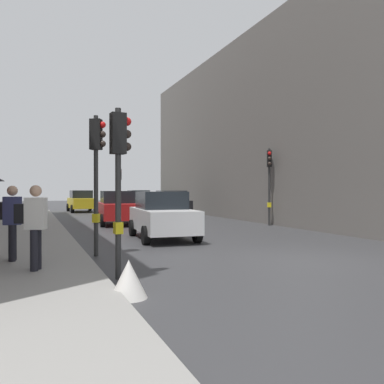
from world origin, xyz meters
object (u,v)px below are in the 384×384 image
(traffic_light_near_right, at_px, (97,159))
(pedestrian_with_grey_backpack, at_px, (10,218))
(car_dark_suv, at_px, (170,204))
(car_white_compact, at_px, (162,215))
(traffic_light_near_left, at_px, (119,161))
(traffic_light_mid_street, at_px, (269,172))
(traffic_light_far_median, at_px, (120,182))
(warning_sign_triangle, at_px, (129,279))
(car_yellow_taxi, at_px, (81,201))
(car_green_estate, at_px, (138,200))
(pedestrian_with_black_backpack, at_px, (34,222))
(car_red_sedan, at_px, (118,208))

(traffic_light_near_right, distance_m, pedestrian_with_grey_backpack, 2.76)
(car_dark_suv, xyz_separation_m, car_white_compact, (-4.24, -11.56, 0.00))
(traffic_light_near_left, height_order, traffic_light_mid_street, traffic_light_mid_street)
(traffic_light_far_median, bearing_deg, warning_sign_triangle, -101.27)
(car_yellow_taxi, distance_m, car_green_estate, 5.34)
(car_yellow_taxi, bearing_deg, traffic_light_near_right, -95.36)
(traffic_light_near_left, distance_m, car_white_compact, 6.85)
(traffic_light_near_left, xyz_separation_m, traffic_light_near_right, (-0.00, 3.03, 0.25))
(car_white_compact, height_order, pedestrian_with_grey_backpack, pedestrian_with_grey_backpack)
(traffic_light_far_median, distance_m, car_white_compact, 17.52)
(traffic_light_mid_street, relative_size, car_green_estate, 0.93)
(traffic_light_near_left, relative_size, car_yellow_taxi, 0.82)
(traffic_light_mid_street, height_order, warning_sign_triangle, traffic_light_mid_street)
(car_green_estate, relative_size, pedestrian_with_black_backpack, 2.38)
(car_dark_suv, relative_size, car_green_estate, 1.01)
(traffic_light_far_median, distance_m, car_dark_suv, 6.40)
(traffic_light_mid_street, relative_size, pedestrian_with_black_backpack, 2.22)
(traffic_light_near_left, distance_m, traffic_light_mid_street, 13.33)
(traffic_light_mid_street, xyz_separation_m, car_dark_suv, (-2.48, 8.33, -1.83))
(car_yellow_taxi, relative_size, car_red_sedan, 0.98)
(traffic_light_mid_street, bearing_deg, car_green_estate, 97.27)
(traffic_light_far_median, bearing_deg, pedestrian_with_grey_backpack, -108.11)
(traffic_light_near_right, xyz_separation_m, warning_sign_triangle, (-0.15, -4.55, -2.35))
(traffic_light_far_median, relative_size, car_dark_suv, 0.83)
(warning_sign_triangle, bearing_deg, traffic_light_far_median, 78.73)
(traffic_light_mid_street, distance_m, car_green_estate, 18.24)
(traffic_light_near_left, height_order, pedestrian_with_grey_backpack, traffic_light_near_left)
(traffic_light_near_right, relative_size, car_yellow_taxi, 0.91)
(car_dark_suv, bearing_deg, warning_sign_triangle, -110.72)
(car_green_estate, bearing_deg, car_red_sedan, -108.18)
(car_dark_suv, bearing_deg, traffic_light_far_median, 111.48)
(traffic_light_far_median, relative_size, car_yellow_taxi, 0.83)
(car_red_sedan, xyz_separation_m, pedestrian_with_black_backpack, (-4.19, -12.18, 0.29))
(traffic_light_far_median, bearing_deg, pedestrian_with_black_backpack, -105.90)
(car_green_estate, distance_m, pedestrian_with_grey_backpack, 26.84)
(pedestrian_with_grey_backpack, xyz_separation_m, pedestrian_with_black_backpack, (0.50, -1.38, 0.00))
(car_dark_suv, relative_size, car_red_sedan, 0.99)
(traffic_light_far_median, relative_size, pedestrian_with_grey_backpack, 2.00)
(traffic_light_near_right, relative_size, pedestrian_with_grey_backpack, 2.19)
(car_green_estate, distance_m, pedestrian_with_black_backpack, 27.98)
(car_white_compact, height_order, car_green_estate, same)
(car_yellow_taxi, height_order, car_green_estate, same)
(car_dark_suv, bearing_deg, car_red_sedan, -134.10)
(traffic_light_mid_street, distance_m, traffic_light_far_median, 14.89)
(traffic_light_far_median, xyz_separation_m, car_white_compact, (-1.97, -17.34, -1.57))
(traffic_light_near_left, height_order, warning_sign_triangle, traffic_light_near_left)
(traffic_light_near_right, height_order, car_yellow_taxi, traffic_light_near_right)
(traffic_light_mid_street, distance_m, pedestrian_with_black_backpack, 14.16)
(car_white_compact, relative_size, warning_sign_triangle, 6.64)
(car_yellow_taxi, bearing_deg, warning_sign_triangle, -94.78)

